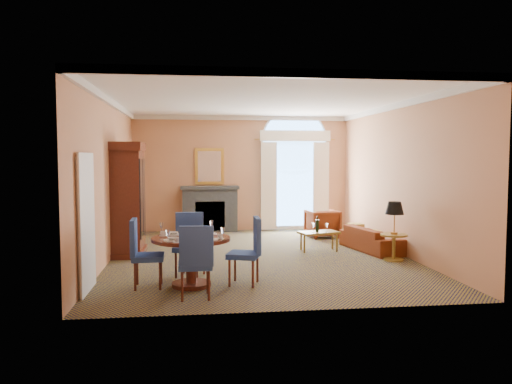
{
  "coord_description": "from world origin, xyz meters",
  "views": [
    {
      "loc": [
        -1.34,
        -10.17,
        2.05
      ],
      "look_at": [
        0.0,
        0.5,
        1.3
      ],
      "focal_mm": 35.0,
      "sensor_mm": 36.0,
      "label": 1
    }
  ],
  "objects": [
    {
      "name": "armoire",
      "position": [
        -2.72,
        0.52,
        1.14
      ],
      "size": [
        0.68,
        1.2,
        2.36
      ],
      "color": "#41180E",
      "rests_on": "ground"
    },
    {
      "name": "dining_chair_east",
      "position": [
        -0.44,
        -2.28,
        0.62
      ],
      "size": [
        0.61,
        0.61,
        1.09
      ],
      "rotation": [
        0.0,
        0.0,
        1.25
      ],
      "color": "navy",
      "rests_on": "ground"
    },
    {
      "name": "dining_table",
      "position": [
        -1.39,
        -2.28,
        0.58
      ],
      "size": [
        1.25,
        1.25,
        0.99
      ],
      "color": "#41180E",
      "rests_on": "ground"
    },
    {
      "name": "dining_chair_south",
      "position": [
        -1.32,
        -3.05,
        0.62
      ],
      "size": [
        0.51,
        0.52,
        1.09
      ],
      "rotation": [
        0.0,
        0.0,
        0.02
      ],
      "color": "navy",
      "rests_on": "ground"
    },
    {
      "name": "coffee_table",
      "position": [
        1.37,
        0.37,
        0.41
      ],
      "size": [
        0.94,
        0.67,
        0.78
      ],
      "rotation": [
        0.0,
        0.0,
        0.25
      ],
      "color": "olive",
      "rests_on": "ground"
    },
    {
      "name": "dining_chair_west",
      "position": [
        -2.17,
        -2.27,
        0.62
      ],
      "size": [
        0.51,
        0.49,
        1.09
      ],
      "rotation": [
        0.0,
        0.0,
        -1.55
      ],
      "color": "navy",
      "rests_on": "ground"
    },
    {
      "name": "side_table",
      "position": [
        2.6,
        -0.79,
        0.75
      ],
      "size": [
        0.53,
        0.53,
        1.15
      ],
      "color": "olive",
      "rests_on": "ground"
    },
    {
      "name": "sofa",
      "position": [
        2.55,
        0.29,
        0.26
      ],
      "size": [
        1.01,
        1.87,
        0.52
      ],
      "primitive_type": "imported",
      "rotation": [
        0.0,
        0.0,
        1.76
      ],
      "color": "maroon",
      "rests_on": "ground"
    },
    {
      "name": "ground",
      "position": [
        0.0,
        0.0,
        0.0
      ],
      "size": [
        7.5,
        7.5,
        0.0
      ],
      "primitive_type": "plane",
      "color": "#14133D",
      "rests_on": "ground"
    },
    {
      "name": "armchair",
      "position": [
        1.93,
        2.22,
        0.35
      ],
      "size": [
        0.84,
        0.85,
        0.71
      ],
      "primitive_type": "imported",
      "rotation": [
        0.0,
        0.0,
        3.25
      ],
      "color": "maroon",
      "rests_on": "ground"
    },
    {
      "name": "room_envelope",
      "position": [
        -0.03,
        0.67,
        2.51
      ],
      "size": [
        6.04,
        7.52,
        3.45
      ],
      "color": "tan",
      "rests_on": "ground"
    },
    {
      "name": "dining_chair_north",
      "position": [
        -1.41,
        -1.5,
        0.62
      ],
      "size": [
        0.61,
        0.61,
        1.09
      ],
      "rotation": [
        0.0,
        0.0,
        2.81
      ],
      "color": "navy",
      "rests_on": "ground"
    }
  ]
}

